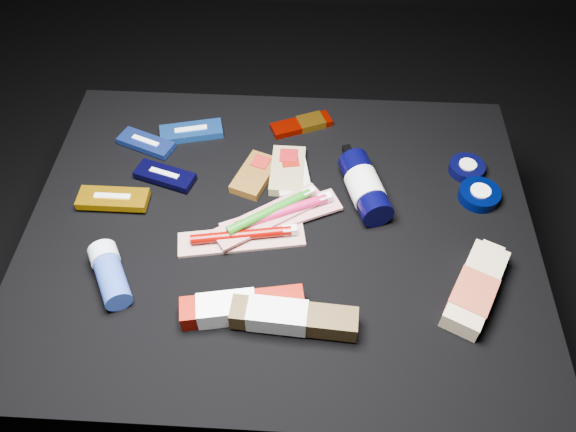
# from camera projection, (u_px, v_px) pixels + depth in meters

# --- Properties ---
(ground) EXTENTS (3.00, 3.00, 0.00)m
(ground) POSITION_uv_depth(u_px,v_px,m) (282.00, 325.00, 1.40)
(ground) COLOR black
(ground) RESTS_ON ground
(cloth_table) EXTENTS (0.98, 0.78, 0.40)m
(cloth_table) POSITION_uv_depth(u_px,v_px,m) (281.00, 282.00, 1.24)
(cloth_table) COLOR black
(cloth_table) RESTS_ON ground
(luna_bar_0) EXTENTS (0.14, 0.08, 0.02)m
(luna_bar_0) POSITION_uv_depth(u_px,v_px,m) (191.00, 132.00, 1.24)
(luna_bar_0) COLOR #1B4EAC
(luna_bar_0) RESTS_ON cloth_table
(luna_bar_1) EXTENTS (0.13, 0.09, 0.02)m
(luna_bar_1) POSITION_uv_depth(u_px,v_px,m) (146.00, 143.00, 1.22)
(luna_bar_1) COLOR navy
(luna_bar_1) RESTS_ON cloth_table
(luna_bar_2) EXTENTS (0.13, 0.08, 0.02)m
(luna_bar_2) POSITION_uv_depth(u_px,v_px,m) (165.00, 175.00, 1.15)
(luna_bar_2) COLOR black
(luna_bar_2) RESTS_ON cloth_table
(luna_bar_3) EXTENTS (0.14, 0.05, 0.02)m
(luna_bar_3) POSITION_uv_depth(u_px,v_px,m) (113.00, 199.00, 1.11)
(luna_bar_3) COLOR #C38206
(luna_bar_3) RESTS_ON cloth_table
(clif_bar_0) EXTENTS (0.10, 0.13, 0.02)m
(clif_bar_0) POSITION_uv_depth(u_px,v_px,m) (256.00, 173.00, 1.16)
(clif_bar_0) COLOR #5B3911
(clif_bar_0) RESTS_ON cloth_table
(clif_bar_1) EXTENTS (0.09, 0.13, 0.02)m
(clif_bar_1) POSITION_uv_depth(u_px,v_px,m) (292.00, 174.00, 1.16)
(clif_bar_1) COLOR beige
(clif_bar_1) RESTS_ON cloth_table
(clif_bar_2) EXTENTS (0.07, 0.13, 0.02)m
(clif_bar_2) POSITION_uv_depth(u_px,v_px,m) (288.00, 169.00, 1.17)
(clif_bar_2) COLOR olive
(clif_bar_2) RESTS_ON cloth_table
(power_bar) EXTENTS (0.14, 0.09, 0.02)m
(power_bar) POSITION_uv_depth(u_px,v_px,m) (305.00, 124.00, 1.26)
(power_bar) COLOR #7E0900
(power_bar) RESTS_ON cloth_table
(lotion_bottle) EXTENTS (0.11, 0.20, 0.07)m
(lotion_bottle) POSITION_uv_depth(u_px,v_px,m) (365.00, 187.00, 1.11)
(lotion_bottle) COLOR black
(lotion_bottle) RESTS_ON cloth_table
(cream_tin_upper) EXTENTS (0.07, 0.07, 0.02)m
(cream_tin_upper) POSITION_uv_depth(u_px,v_px,m) (467.00, 168.00, 1.17)
(cream_tin_upper) COLOR black
(cream_tin_upper) RESTS_ON cloth_table
(cream_tin_lower) EXTENTS (0.08, 0.08, 0.03)m
(cream_tin_lower) POSITION_uv_depth(u_px,v_px,m) (479.00, 195.00, 1.12)
(cream_tin_lower) COLOR black
(cream_tin_lower) RESTS_ON cloth_table
(bodywash_bottle) EXTENTS (0.14, 0.19, 0.04)m
(bodywash_bottle) POSITION_uv_depth(u_px,v_px,m) (475.00, 290.00, 0.97)
(bodywash_bottle) COLOR tan
(bodywash_bottle) RESTS_ON cloth_table
(deodorant_stick) EXTENTS (0.10, 0.13, 0.05)m
(deodorant_stick) POSITION_uv_depth(u_px,v_px,m) (110.00, 274.00, 0.99)
(deodorant_stick) COLOR #253D97
(deodorant_stick) RESTS_ON cloth_table
(toothbrush_pack_0) EXTENTS (0.24, 0.10, 0.03)m
(toothbrush_pack_0) POSITION_uv_depth(u_px,v_px,m) (243.00, 237.00, 1.06)
(toothbrush_pack_0) COLOR beige
(toothbrush_pack_0) RESTS_ON cloth_table
(toothbrush_pack_1) EXTENTS (0.24, 0.15, 0.03)m
(toothbrush_pack_1) POSITION_uv_depth(u_px,v_px,m) (283.00, 214.00, 1.08)
(toothbrush_pack_1) COLOR silver
(toothbrush_pack_1) RESTS_ON cloth_table
(toothbrush_pack_2) EXTENTS (0.22, 0.18, 0.03)m
(toothbrush_pack_2) POSITION_uv_depth(u_px,v_px,m) (271.00, 213.00, 1.08)
(toothbrush_pack_2) COLOR #BAB3AE
(toothbrush_pack_2) RESTS_ON cloth_table
(toothpaste_carton_red) EXTENTS (0.21, 0.08, 0.04)m
(toothpaste_carton_red) POSITION_uv_depth(u_px,v_px,m) (237.00, 308.00, 0.95)
(toothpaste_carton_red) COLOR #760800
(toothpaste_carton_red) RESTS_ON cloth_table
(toothpaste_carton_green) EXTENTS (0.21, 0.06, 0.04)m
(toothpaste_carton_green) POSITION_uv_depth(u_px,v_px,m) (288.00, 317.00, 0.93)
(toothpaste_carton_green) COLOR #3B2B12
(toothpaste_carton_green) RESTS_ON cloth_table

